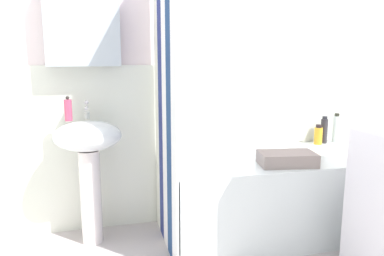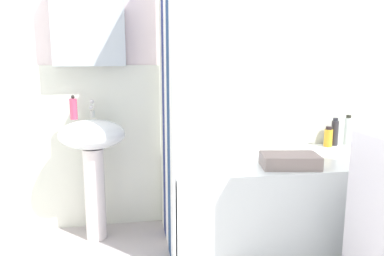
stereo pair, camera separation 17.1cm
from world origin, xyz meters
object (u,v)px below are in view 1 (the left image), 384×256
Objects in this scene: bathtub at (275,194)px; sink at (89,155)px; towel_folded at (287,159)px; soap_dispenser at (68,110)px; body_wash_bottle at (336,128)px; shampoo_bottle at (324,130)px; conditioner_bottle at (318,135)px.

sink is at bearing 172.25° from bathtub.
bathtub is 4.41× the size of towel_folded.
towel_folded is (1.36, -0.43, -0.31)m from soap_dispenser.
towel_folded is at bearing -101.36° from bathtub.
soap_dispenser reaches higher than bathtub.
bathtub is at bearing -156.38° from body_wash_bottle.
soap_dispenser is 1.55m from bathtub.
shampoo_bottle is 0.62× the size of towel_folded.
body_wash_bottle is at bearing 2.34° from soap_dispenser.
sink reaches higher than conditioner_bottle.
soap_dispenser is 1.46m from towel_folded.
sink is 1.79m from conditioner_bottle.
sink is 0.54× the size of bathtub.
soap_dispenser is 0.10× the size of bathtub.
towel_folded is at bearing -140.25° from shampoo_bottle.
shampoo_bottle is (1.86, 0.12, 0.05)m from sink.
bathtub is at bearing -8.70° from soap_dispenser.
sink is at bearing -176.38° from body_wash_bottle.
sink is 3.82× the size of shampoo_bottle.
shampoo_bottle is at bearing 39.75° from towel_folded.
sink is 0.32m from soap_dispenser.
sink reaches higher than shampoo_bottle.
bathtub is 0.67m from conditioner_bottle.
body_wash_bottle is 1.51× the size of conditioner_bottle.
body_wash_bottle is at bearing 9.43° from conditioner_bottle.
conditioner_bottle is (-0.07, -0.03, -0.03)m from shampoo_bottle.
soap_dispenser is 1.02× the size of conditioner_bottle.
bathtub is (1.40, -0.21, -0.63)m from soap_dispenser.
shampoo_bottle is at bearing -179.35° from body_wash_bottle.
body_wash_bottle is at bearing 3.62° from sink.
soap_dispenser is 0.46× the size of towel_folded.
towel_folded is (-0.54, -0.48, -0.03)m from conditioner_bottle.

